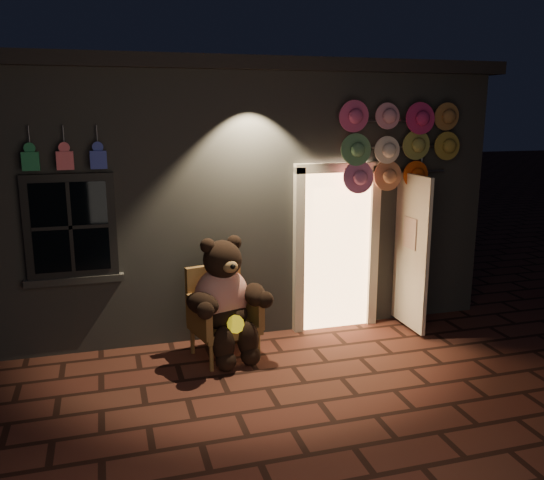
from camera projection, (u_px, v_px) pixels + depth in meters
name	position (u px, v px, depth m)	size (l,w,h in m)	color
ground	(267.00, 388.00, 6.01)	(60.00, 60.00, 0.00)	#52291F
shop_building	(200.00, 180.00, 9.36)	(7.30, 5.95, 3.51)	slate
wicker_armchair	(221.00, 312.00, 6.74)	(0.85, 0.80, 1.05)	brown
teddy_bear	(225.00, 300.00, 6.58)	(1.01, 0.89, 1.43)	red
hat_rack	(399.00, 147.00, 7.26)	(1.67, 0.22, 2.95)	#59595E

